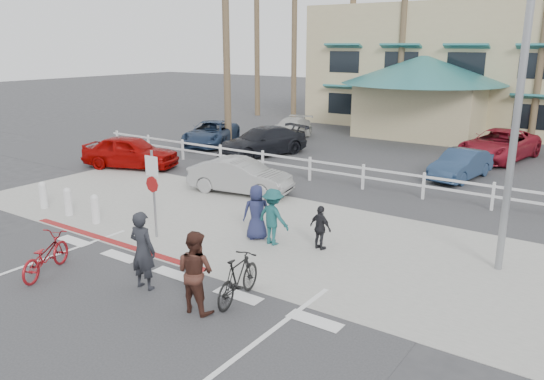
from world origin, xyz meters
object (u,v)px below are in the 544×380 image
Objects in this scene: bike_red at (45,255)px; car_red_compact at (131,152)px; sign_post at (154,190)px; car_white_sedan at (240,176)px; bike_black at (238,278)px.

car_red_compact is at bearing -74.99° from bike_red.
sign_post reaches higher than car_red_compact.
sign_post is at bearing -179.84° from car_white_sedan.
bike_red is 8.57m from car_white_sedan.
bike_red is (-0.32, -3.35, -0.96)m from sign_post.
sign_post is at bearing -30.43° from bike_black.
sign_post is at bearing -119.40° from bike_red.
car_white_sedan is (-0.92, 5.20, -0.79)m from sign_post.
car_red_compact is at bearing 75.84° from car_white_sedan.
bike_red is at bearing 9.59° from bike_black.
bike_red is 1.05× the size of bike_black.
bike_red is 0.43× the size of car_red_compact.
bike_red is at bearing -95.45° from sign_post.
sign_post is 1.55× the size of bike_red.
sign_post is at bearing -146.14° from car_red_compact.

